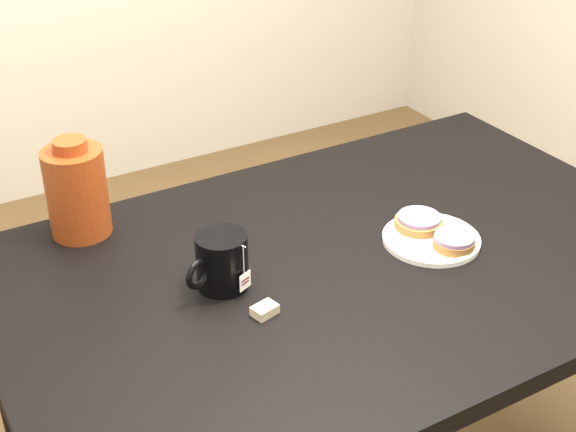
{
  "coord_description": "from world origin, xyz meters",
  "views": [
    {
      "loc": [
        -0.78,
        -1.1,
        1.63
      ],
      "look_at": [
        -0.08,
        0.11,
        0.81
      ],
      "focal_mm": 50.0,
      "sensor_mm": 36.0,
      "label": 1
    }
  ],
  "objects_px": {
    "table": "(347,290)",
    "bagel_package": "(77,191)",
    "bagel_front": "(454,241)",
    "plate": "(431,238)",
    "bagel_back": "(419,222)",
    "teabag_pouch": "(265,310)",
    "mug": "(221,261)"
  },
  "relations": [
    {
      "from": "table",
      "to": "bagel_package",
      "type": "bearing_deg",
      "value": 139.96
    },
    {
      "from": "bagel_front",
      "to": "bagel_package",
      "type": "height_order",
      "value": "bagel_package"
    },
    {
      "from": "table",
      "to": "plate",
      "type": "height_order",
      "value": "plate"
    },
    {
      "from": "plate",
      "to": "table",
      "type": "bearing_deg",
      "value": 167.67
    },
    {
      "from": "plate",
      "to": "bagel_package",
      "type": "xyz_separation_m",
      "value": [
        -0.61,
        0.4,
        0.09
      ]
    },
    {
      "from": "bagel_back",
      "to": "teabag_pouch",
      "type": "relative_size",
      "value": 2.91
    },
    {
      "from": "plate",
      "to": "teabag_pouch",
      "type": "relative_size",
      "value": 4.48
    },
    {
      "from": "bagel_package",
      "to": "mug",
      "type": "bearing_deg",
      "value": -62.83
    },
    {
      "from": "mug",
      "to": "teabag_pouch",
      "type": "relative_size",
      "value": 3.44
    },
    {
      "from": "bagel_back",
      "to": "bagel_package",
      "type": "height_order",
      "value": "bagel_package"
    },
    {
      "from": "plate",
      "to": "bagel_front",
      "type": "xyz_separation_m",
      "value": [
        0.01,
        -0.05,
        0.02
      ]
    },
    {
      "from": "plate",
      "to": "teabag_pouch",
      "type": "distance_m",
      "value": 0.42
    },
    {
      "from": "bagel_back",
      "to": "plate",
      "type": "bearing_deg",
      "value": -92.56
    },
    {
      "from": "table",
      "to": "plate",
      "type": "distance_m",
      "value": 0.21
    },
    {
      "from": "table",
      "to": "teabag_pouch",
      "type": "bearing_deg",
      "value": -160.77
    },
    {
      "from": "table",
      "to": "teabag_pouch",
      "type": "relative_size",
      "value": 31.11
    },
    {
      "from": "table",
      "to": "mug",
      "type": "height_order",
      "value": "mug"
    },
    {
      "from": "bagel_package",
      "to": "bagel_front",
      "type": "bearing_deg",
      "value": -36.04
    },
    {
      "from": "bagel_back",
      "to": "teabag_pouch",
      "type": "distance_m",
      "value": 0.43
    },
    {
      "from": "teabag_pouch",
      "to": "plate",
      "type": "bearing_deg",
      "value": 5.94
    },
    {
      "from": "bagel_back",
      "to": "bagel_front",
      "type": "height_order",
      "value": "same"
    },
    {
      "from": "mug",
      "to": "teabag_pouch",
      "type": "bearing_deg",
      "value": -100.02
    },
    {
      "from": "mug",
      "to": "bagel_package",
      "type": "relative_size",
      "value": 0.73
    },
    {
      "from": "table",
      "to": "bagel_back",
      "type": "distance_m",
      "value": 0.21
    },
    {
      "from": "bagel_front",
      "to": "teabag_pouch",
      "type": "height_order",
      "value": "bagel_front"
    },
    {
      "from": "table",
      "to": "bagel_package",
      "type": "height_order",
      "value": "bagel_package"
    },
    {
      "from": "bagel_package",
      "to": "plate",
      "type": "bearing_deg",
      "value": -33.32
    },
    {
      "from": "bagel_front",
      "to": "teabag_pouch",
      "type": "xyz_separation_m",
      "value": [
        -0.43,
        0.01,
        -0.02
      ]
    },
    {
      "from": "plate",
      "to": "mug",
      "type": "relative_size",
      "value": 1.3
    },
    {
      "from": "table",
      "to": "bagel_back",
      "type": "height_order",
      "value": "bagel_back"
    },
    {
      "from": "bagel_back",
      "to": "bagel_front",
      "type": "distance_m",
      "value": 0.1
    },
    {
      "from": "mug",
      "to": "teabag_pouch",
      "type": "xyz_separation_m",
      "value": [
        0.03,
        -0.12,
        -0.05
      ]
    }
  ]
}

